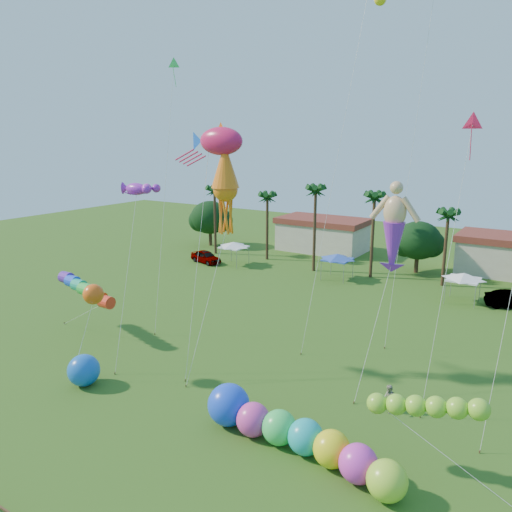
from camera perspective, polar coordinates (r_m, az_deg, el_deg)
The scene contains 18 objects.
ground at distance 27.67m, azimuth -12.18°, elevation -22.78°, with size 160.00×160.00×0.00m, color #285116.
tree_line at distance 61.94m, azimuth 20.11°, elevation 1.50°, with size 69.46×8.91×11.00m.
buildings_row at distance 69.71m, azimuth 15.75°, elevation 1.16°, with size 35.00×7.00×4.00m.
tent_row at distance 57.95m, azimuth 9.05°, elevation -0.17°, with size 31.00×4.00×0.60m.
car_a at distance 66.19m, azimuth -5.75°, elevation -0.08°, with size 1.92×4.78×1.63m, color #4C4C54.
car_b at distance 54.56m, azimuth 27.26°, elevation -4.50°, with size 1.72×4.92×1.62m, color #4C4C54.
spectator_b at distance 32.22m, azimuth 14.94°, elevation -15.50°, with size 0.84×0.66×1.73m, color #9F9E85.
caterpillar_inflatable at distance 27.91m, azimuth 4.07°, elevation -19.57°, with size 11.99×3.44×2.44m.
blue_ball at distance 36.00m, azimuth -19.09°, elevation -12.23°, with size 2.13×2.13×2.13m, color blue.
rainbow_tube at distance 42.70m, azimuth -18.40°, elevation -4.58°, with size 8.72×2.55×4.03m.
green_worm at distance 26.49m, azimuth 13.69°, elevation -16.05°, with size 9.30×3.05×3.96m.
orange_ball_kite at distance 35.40m, azimuth -18.10°, elevation -4.18°, with size 1.85×2.56×6.61m.
merman_kite at distance 33.86m, azimuth 15.45°, elevation 2.49°, with size 2.68×5.94×12.95m.
fish_kite at distance 34.61m, azimuth -4.02°, elevation 12.96°, with size 5.31×5.84×17.00m.
squid_kite at distance 34.49m, azimuth -3.52°, elevation 7.60°, with size 2.41×5.99×15.46m.
lobster_kite at distance 36.25m, azimuth -13.54°, elevation 7.45°, with size 3.48×4.67×13.28m.
delta_kite_red at distance 31.49m, azimuth 23.45°, elevation 13.34°, with size 1.41×3.78×17.62m.
delta_kite_green at distance 42.73m, azimuth -9.44°, elevation 19.97°, with size 0.98×3.76×22.38m.
Camera 1 is at (16.24, -15.45, 16.21)m, focal length 35.00 mm.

